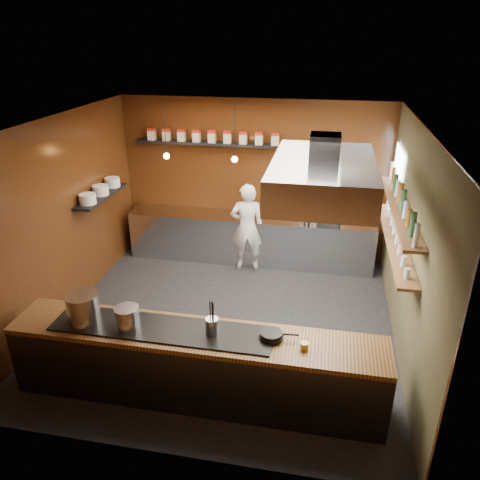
% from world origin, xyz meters
% --- Properties ---
extents(floor, '(5.00, 5.00, 0.00)m').
position_xyz_m(floor, '(0.00, 0.00, 0.00)').
color(floor, black).
rests_on(floor, ground).
extents(back_wall, '(5.00, 0.00, 5.00)m').
position_xyz_m(back_wall, '(0.00, 2.50, 1.50)').
color(back_wall, '#3B190A').
rests_on(back_wall, ground).
extents(left_wall, '(0.00, 5.00, 5.00)m').
position_xyz_m(left_wall, '(-2.50, 0.00, 1.50)').
color(left_wall, '#3B190A').
rests_on(left_wall, ground).
extents(right_wall, '(0.00, 5.00, 5.00)m').
position_xyz_m(right_wall, '(2.50, 0.00, 1.50)').
color(right_wall, '#4A452A').
rests_on(right_wall, ground).
extents(ceiling, '(5.00, 5.00, 0.00)m').
position_xyz_m(ceiling, '(0.00, 0.00, 3.00)').
color(ceiling, silver).
rests_on(ceiling, back_wall).
extents(window_pane, '(0.00, 1.00, 1.00)m').
position_xyz_m(window_pane, '(2.45, 1.70, 1.90)').
color(window_pane, white).
rests_on(window_pane, right_wall).
extents(prep_counter, '(4.60, 0.65, 0.90)m').
position_xyz_m(prep_counter, '(0.00, 2.17, 0.45)').
color(prep_counter, silver).
rests_on(prep_counter, floor).
extents(pass_counter, '(4.40, 0.72, 0.94)m').
position_xyz_m(pass_counter, '(-0.00, -1.60, 0.47)').
color(pass_counter, '#38383D').
rests_on(pass_counter, floor).
extents(tin_shelf, '(2.60, 0.26, 0.04)m').
position_xyz_m(tin_shelf, '(-0.90, 2.36, 2.20)').
color(tin_shelf, black).
rests_on(tin_shelf, back_wall).
extents(plate_shelf, '(0.30, 1.40, 0.04)m').
position_xyz_m(plate_shelf, '(-2.34, 1.00, 1.55)').
color(plate_shelf, black).
rests_on(plate_shelf, left_wall).
extents(bottle_shelf_upper, '(0.26, 2.80, 0.04)m').
position_xyz_m(bottle_shelf_upper, '(2.34, 0.30, 1.92)').
color(bottle_shelf_upper, brown).
rests_on(bottle_shelf_upper, right_wall).
extents(bottle_shelf_lower, '(0.26, 2.80, 0.04)m').
position_xyz_m(bottle_shelf_lower, '(2.34, 0.30, 1.45)').
color(bottle_shelf_lower, brown).
rests_on(bottle_shelf_lower, right_wall).
extents(extractor_hood, '(1.20, 2.00, 0.72)m').
position_xyz_m(extractor_hood, '(1.30, -0.40, 2.51)').
color(extractor_hood, '#38383D').
rests_on(extractor_hood, ceiling).
extents(pendant_left, '(0.10, 0.10, 0.95)m').
position_xyz_m(pendant_left, '(-1.40, 1.70, 2.15)').
color(pendant_left, black).
rests_on(pendant_left, ceiling).
extents(pendant_right, '(0.10, 0.10, 0.95)m').
position_xyz_m(pendant_right, '(-0.20, 1.70, 2.15)').
color(pendant_right, black).
rests_on(pendant_right, ceiling).
extents(storage_tins, '(2.43, 0.13, 0.22)m').
position_xyz_m(storage_tins, '(-0.75, 2.36, 2.33)').
color(storage_tins, beige).
rests_on(storage_tins, tin_shelf).
extents(plate_stacks, '(0.26, 1.16, 0.16)m').
position_xyz_m(plate_stacks, '(-2.34, 1.00, 1.65)').
color(plate_stacks, white).
rests_on(plate_stacks, plate_shelf).
extents(bottles, '(0.06, 2.66, 0.24)m').
position_xyz_m(bottles, '(2.34, 0.30, 2.06)').
color(bottles, silver).
rests_on(bottles, bottle_shelf_upper).
extents(wine_glasses, '(0.07, 2.37, 0.13)m').
position_xyz_m(wine_glasses, '(2.34, 0.30, 1.53)').
color(wine_glasses, silver).
rests_on(wine_glasses, bottle_shelf_lower).
extents(stockpot_large, '(0.46, 0.46, 0.37)m').
position_xyz_m(stockpot_large, '(-1.33, -1.65, 1.12)').
color(stockpot_large, '#BBBDC2').
rests_on(stockpot_large, pass_counter).
extents(stockpot_small, '(0.36, 0.36, 0.27)m').
position_xyz_m(stockpot_small, '(-0.78, -1.66, 1.07)').
color(stockpot_small, silver).
rests_on(stockpot_small, pass_counter).
extents(utensil_crock, '(0.19, 0.19, 0.19)m').
position_xyz_m(utensil_crock, '(0.20, -1.59, 1.04)').
color(utensil_crock, silver).
rests_on(utensil_crock, pass_counter).
extents(frying_pan, '(0.44, 0.27, 0.07)m').
position_xyz_m(frying_pan, '(0.88, -1.54, 0.97)').
color(frying_pan, black).
rests_on(frying_pan, pass_counter).
extents(butter_jar, '(0.12, 0.12, 0.08)m').
position_xyz_m(butter_jar, '(1.25, -1.66, 0.96)').
color(butter_jar, gold).
rests_on(butter_jar, pass_counter).
extents(espresso_machine, '(0.43, 0.42, 0.38)m').
position_xyz_m(espresso_machine, '(1.45, 2.18, 1.09)').
color(espresso_machine, black).
rests_on(espresso_machine, prep_counter).
extents(chef, '(0.66, 0.50, 1.64)m').
position_xyz_m(chef, '(-0.00, 1.82, 0.82)').
color(chef, silver).
rests_on(chef, floor).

